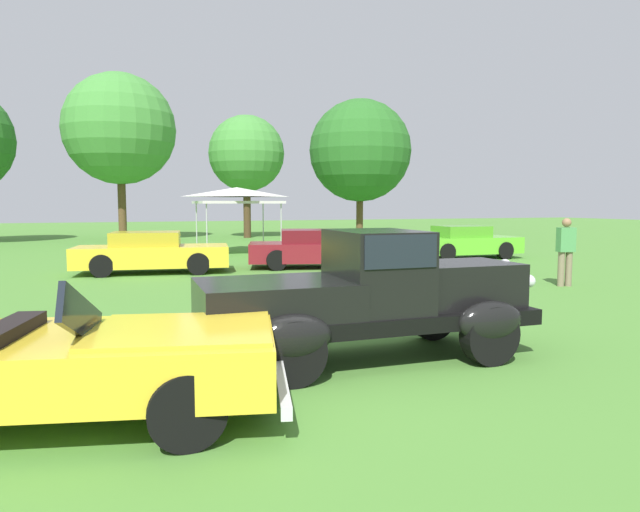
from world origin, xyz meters
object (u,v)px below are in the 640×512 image
canopy_tent_left_field (237,194)px  show_car_burgundy (315,249)px  feature_pickup_truck (370,294)px  show_car_yellow (151,253)px  spectator_near_truck (566,250)px  show_car_lime (464,242)px  neighbor_convertible (68,361)px

canopy_tent_left_field → show_car_burgundy: bearing=-77.4°
show_car_burgundy → feature_pickup_truck: bearing=-105.4°
feature_pickup_truck → show_car_yellow: (-2.18, 10.62, -0.27)m
feature_pickup_truck → spectator_near_truck: bearing=30.8°
show_car_lime → feature_pickup_truck: bearing=-128.9°
neighbor_convertible → canopy_tent_left_field: bearing=73.5°
show_car_burgundy → canopy_tent_left_field: bearing=102.6°
show_car_burgundy → spectator_near_truck: bearing=-53.1°
show_car_yellow → show_car_burgundy: same height
show_car_burgundy → show_car_yellow: bearing=176.7°
show_car_lime → canopy_tent_left_field: (-7.59, 4.91, 1.82)m
feature_pickup_truck → show_car_yellow: bearing=101.6°
show_car_burgundy → spectator_near_truck: spectator_near_truck is taller
show_car_lime → canopy_tent_left_field: bearing=147.1°
show_car_yellow → show_car_burgundy: bearing=-3.3°
feature_pickup_truck → canopy_tent_left_field: canopy_tent_left_field is taller
show_car_burgundy → neighbor_convertible: bearing=-119.6°
show_car_yellow → canopy_tent_left_field: 6.96m
show_car_yellow → spectator_near_truck: size_ratio=2.70×
feature_pickup_truck → show_car_burgundy: 10.71m
feature_pickup_truck → neighbor_convertible: 3.69m
feature_pickup_truck → show_car_burgundy: feature_pickup_truck is taller
neighbor_convertible → show_car_yellow: (1.37, 11.58, 0.02)m
spectator_near_truck → feature_pickup_truck: bearing=-149.2°
feature_pickup_truck → canopy_tent_left_field: size_ratio=1.38×
show_car_burgundy → spectator_near_truck: (4.48, -5.96, 0.31)m
show_car_burgundy → canopy_tent_left_field: canopy_tent_left_field is taller
show_car_burgundy → canopy_tent_left_field: size_ratio=1.41×
show_car_lime → spectator_near_truck: (-1.79, -6.95, 0.31)m
neighbor_convertible → show_car_yellow: 11.66m
show_car_lime → spectator_near_truck: 7.18m
feature_pickup_truck → show_car_lime: bearing=51.1°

